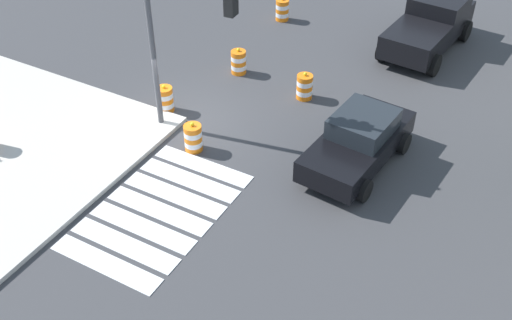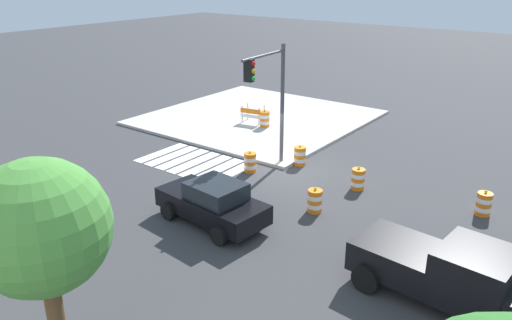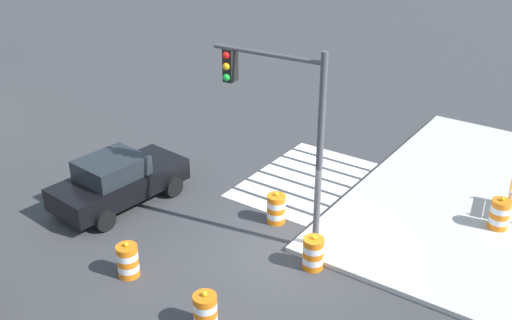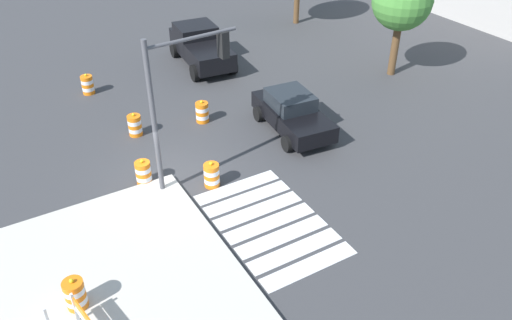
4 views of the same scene
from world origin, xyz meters
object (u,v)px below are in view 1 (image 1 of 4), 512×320
Objects in this scene: sports_car at (359,141)px; traffic_light_pole at (183,22)px; traffic_barrel_far_curb at (305,87)px; traffic_barrel_median_far at (239,62)px; traffic_barrel_near_corner at (282,10)px; pickup_truck at (431,24)px; traffic_barrel_median_near at (193,138)px; traffic_barrel_crosswalk_end at (165,99)px.

sports_car is 0.81× the size of traffic_light_pole.
sports_car reaches higher than traffic_barrel_far_curb.
traffic_barrel_near_corner is at bearing -172.13° from traffic_barrel_median_far.
traffic_light_pole is at bearing -27.03° from pickup_truck.
traffic_barrel_crosswalk_end is at bearing -123.60° from traffic_barrel_median_near.
pickup_truck is at bearing 157.01° from traffic_barrel_median_near.
pickup_truck is 6.29m from traffic_barrel_near_corner.
traffic_barrel_crosswalk_end is 3.53m from traffic_barrel_median_far.
traffic_barrel_median_far is 5.42m from traffic_light_pole.
traffic_barrel_near_corner and traffic_barrel_median_far have the same top height.
traffic_barrel_far_curb is at bearing 148.99° from traffic_light_pole.
sports_car is 4.37× the size of traffic_barrel_median_near.
traffic_barrel_near_corner is (0.65, -6.23, -0.52)m from pickup_truck.
traffic_barrel_median_far is at bearing -171.03° from traffic_light_pole.
pickup_truck is at bearing 155.67° from traffic_barrel_far_curb.
sports_car is 4.37× the size of traffic_barrel_median_far.
pickup_truck is at bearing 152.97° from traffic_light_pole.
traffic_barrel_far_curb is at bearing 82.40° from traffic_barrel_median_far.
traffic_barrel_median_near and traffic_barrel_median_far have the same top height.
traffic_light_pole is (-0.67, -0.54, 3.46)m from traffic_barrel_median_near.
traffic_barrel_crosswalk_end is 2.48m from traffic_barrel_median_near.
pickup_truck is at bearing 144.23° from traffic_barrel_crosswalk_end.
traffic_barrel_median_near is (9.64, 1.87, 0.00)m from traffic_barrel_near_corner.
traffic_barrel_crosswalk_end is (8.92, -6.43, -0.52)m from pickup_truck.
traffic_barrel_median_near is at bearing 56.40° from traffic_barrel_crosswalk_end.
traffic_barrel_far_curb is at bearing -24.33° from pickup_truck.
traffic_barrel_far_curb is at bearing 158.85° from traffic_barrel_median_near.
traffic_barrel_near_corner is 0.19× the size of traffic_light_pole.
traffic_barrel_median_near is 4.94m from traffic_barrel_median_far.
traffic_barrel_median_far is at bearing -45.34° from pickup_truck.
sports_car is 4.37× the size of traffic_barrel_crosswalk_end.
pickup_truck is 5.20× the size of traffic_barrel_median_near.
traffic_barrel_crosswalk_end and traffic_barrel_far_curb have the same top height.
traffic_barrel_median_far and traffic_barrel_far_curb have the same top height.
traffic_light_pole is (4.13, 0.65, 3.46)m from traffic_barrel_median_far.
traffic_barrel_near_corner and traffic_barrel_median_near have the same top height.
sports_car is 3.92m from traffic_barrel_far_curb.
sports_car is 6.78m from traffic_barrel_crosswalk_end.
traffic_barrel_near_corner and traffic_barrel_crosswalk_end have the same top height.
traffic_light_pole reaches higher than traffic_barrel_far_curb.
traffic_light_pole is (9.63, -4.91, 2.94)m from pickup_truck.
traffic_barrel_near_corner is at bearing -169.05° from traffic_barrel_median_near.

